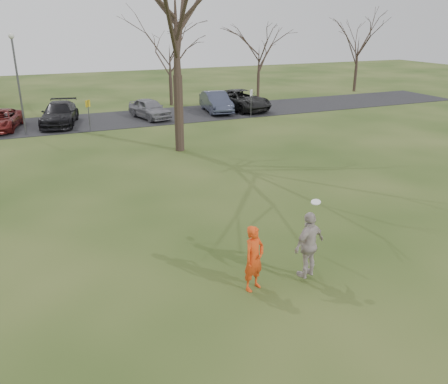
{
  "coord_description": "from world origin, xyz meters",
  "views": [
    {
      "loc": [
        -5.88,
        -9.64,
        7.03
      ],
      "look_at": [
        0.0,
        4.0,
        1.5
      ],
      "focal_mm": 37.21,
      "sensor_mm": 36.0,
      "label": 1
    }
  ],
  "objects_px": {
    "car_3": "(59,114)",
    "lamp_post": "(17,72)",
    "player_defender": "(254,258)",
    "car_6": "(241,100)",
    "car_5": "(216,102)",
    "big_tree": "(176,20)",
    "car_4": "(150,109)",
    "car_2": "(0,120)",
    "catching_play": "(309,245)"
  },
  "relations": [
    {
      "from": "player_defender",
      "to": "big_tree",
      "type": "bearing_deg",
      "value": 57.62
    },
    {
      "from": "car_3",
      "to": "car_4",
      "type": "height_order",
      "value": "car_3"
    },
    {
      "from": "car_3",
      "to": "lamp_post",
      "type": "bearing_deg",
      "value": -123.16
    },
    {
      "from": "lamp_post",
      "to": "car_6",
      "type": "bearing_deg",
      "value": 8.37
    },
    {
      "from": "car_6",
      "to": "big_tree",
      "type": "relative_size",
      "value": 0.41
    },
    {
      "from": "player_defender",
      "to": "car_2",
      "type": "xyz_separation_m",
      "value": [
        -6.77,
        24.33,
        -0.24
      ]
    },
    {
      "from": "car_3",
      "to": "player_defender",
      "type": "bearing_deg",
      "value": -69.86
    },
    {
      "from": "player_defender",
      "to": "big_tree",
      "type": "height_order",
      "value": "big_tree"
    },
    {
      "from": "player_defender",
      "to": "car_4",
      "type": "distance_m",
      "value": 24.4
    },
    {
      "from": "lamp_post",
      "to": "catching_play",
      "type": "bearing_deg",
      "value": -72.81
    },
    {
      "from": "car_3",
      "to": "big_tree",
      "type": "xyz_separation_m",
      "value": [
        5.66,
        -9.73,
        6.18
      ]
    },
    {
      "from": "car_2",
      "to": "car_5",
      "type": "relative_size",
      "value": 0.98
    },
    {
      "from": "player_defender",
      "to": "catching_play",
      "type": "height_order",
      "value": "catching_play"
    },
    {
      "from": "car_3",
      "to": "big_tree",
      "type": "height_order",
      "value": "big_tree"
    },
    {
      "from": "player_defender",
      "to": "car_6",
      "type": "relative_size",
      "value": 0.32
    },
    {
      "from": "player_defender",
      "to": "car_2",
      "type": "height_order",
      "value": "player_defender"
    },
    {
      "from": "catching_play",
      "to": "big_tree",
      "type": "relative_size",
      "value": 0.16
    },
    {
      "from": "car_5",
      "to": "car_3",
      "type": "bearing_deg",
      "value": -172.12
    },
    {
      "from": "car_5",
      "to": "lamp_post",
      "type": "height_order",
      "value": "lamp_post"
    },
    {
      "from": "car_3",
      "to": "car_5",
      "type": "height_order",
      "value": "car_5"
    },
    {
      "from": "car_3",
      "to": "lamp_post",
      "type": "height_order",
      "value": "lamp_post"
    },
    {
      "from": "car_2",
      "to": "catching_play",
      "type": "relative_size",
      "value": 2.14
    },
    {
      "from": "car_5",
      "to": "lamp_post",
      "type": "xyz_separation_m",
      "value": [
        -14.31,
        -2.37,
        3.13
      ]
    },
    {
      "from": "player_defender",
      "to": "car_4",
      "type": "bearing_deg",
      "value": 59.92
    },
    {
      "from": "car_3",
      "to": "car_4",
      "type": "xyz_separation_m",
      "value": [
        6.41,
        -0.27,
        -0.04
      ]
    },
    {
      "from": "car_6",
      "to": "lamp_post",
      "type": "height_order",
      "value": "lamp_post"
    },
    {
      "from": "car_5",
      "to": "catching_play",
      "type": "relative_size",
      "value": 2.18
    },
    {
      "from": "big_tree",
      "to": "car_6",
      "type": "bearing_deg",
      "value": 49.29
    },
    {
      "from": "car_3",
      "to": "car_6",
      "type": "distance_m",
      "value": 14.21
    },
    {
      "from": "car_6",
      "to": "big_tree",
      "type": "height_order",
      "value": "big_tree"
    },
    {
      "from": "car_4",
      "to": "lamp_post",
      "type": "bearing_deg",
      "value": 178.66
    },
    {
      "from": "car_2",
      "to": "car_3",
      "type": "height_order",
      "value": "car_3"
    },
    {
      "from": "catching_play",
      "to": "car_4",
      "type": "bearing_deg",
      "value": 85.72
    },
    {
      "from": "car_4",
      "to": "lamp_post",
      "type": "distance_m",
      "value": 9.51
    },
    {
      "from": "car_6",
      "to": "catching_play",
      "type": "xyz_separation_m",
      "value": [
        -9.63,
        -24.82,
        0.27
      ]
    },
    {
      "from": "big_tree",
      "to": "player_defender",
      "type": "bearing_deg",
      "value": -100.43
    },
    {
      "from": "car_3",
      "to": "car_4",
      "type": "relative_size",
      "value": 1.24
    },
    {
      "from": "car_2",
      "to": "player_defender",
      "type": "bearing_deg",
      "value": -61.32
    },
    {
      "from": "player_defender",
      "to": "car_5",
      "type": "xyz_separation_m",
      "value": [
        9.02,
        24.57,
        -0.1
      ]
    },
    {
      "from": "car_5",
      "to": "car_2",
      "type": "bearing_deg",
      "value": -171.96
    },
    {
      "from": "car_5",
      "to": "lamp_post",
      "type": "relative_size",
      "value": 0.77
    },
    {
      "from": "car_4",
      "to": "catching_play",
      "type": "bearing_deg",
      "value": -108.24
    },
    {
      "from": "player_defender",
      "to": "catching_play",
      "type": "xyz_separation_m",
      "value": [
        1.63,
        -0.19,
        0.18
      ]
    },
    {
      "from": "car_2",
      "to": "big_tree",
      "type": "bearing_deg",
      "value": -32.35
    },
    {
      "from": "lamp_post",
      "to": "big_tree",
      "type": "distance_m",
      "value": 11.38
    },
    {
      "from": "car_3",
      "to": "catching_play",
      "type": "relative_size",
      "value": 2.4
    },
    {
      "from": "player_defender",
      "to": "lamp_post",
      "type": "height_order",
      "value": "lamp_post"
    },
    {
      "from": "car_5",
      "to": "lamp_post",
      "type": "bearing_deg",
      "value": -163.4
    },
    {
      "from": "player_defender",
      "to": "lamp_post",
      "type": "xyz_separation_m",
      "value": [
        -5.3,
        22.19,
        3.03
      ]
    },
    {
      "from": "car_3",
      "to": "catching_play",
      "type": "distance_m",
      "value": 25.03
    }
  ]
}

